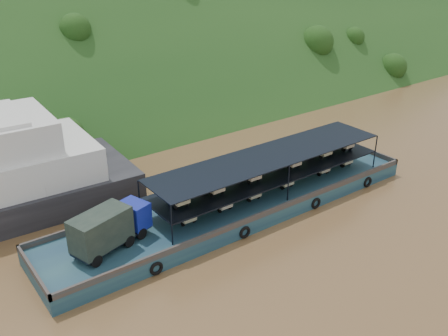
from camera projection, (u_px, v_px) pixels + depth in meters
ground at (262, 206)px, 44.47m from camera, size 160.00×160.00×0.00m
hillside at (98, 106)px, 70.73m from camera, size 140.00×39.60×39.60m
cargo_barge at (231, 204)px, 42.59m from camera, size 35.00×7.18×4.54m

